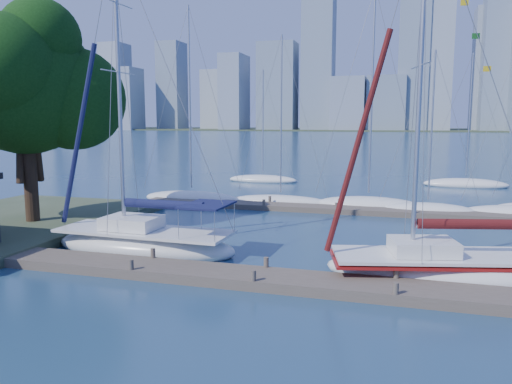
# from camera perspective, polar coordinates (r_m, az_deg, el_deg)

# --- Properties ---
(ground) EXTENTS (700.00, 700.00, 0.00)m
(ground) POSITION_cam_1_polar(r_m,az_deg,el_deg) (19.41, 0.47, -10.44)
(ground) COLOR navy
(ground) RESTS_ON ground
(near_dock) EXTENTS (26.00, 2.00, 0.40)m
(near_dock) POSITION_cam_1_polar(r_m,az_deg,el_deg) (19.34, 0.47, -9.88)
(near_dock) COLOR #50473B
(near_dock) RESTS_ON ground
(far_dock) EXTENTS (30.00, 1.80, 0.36)m
(far_dock) POSITION_cam_1_polar(r_m,az_deg,el_deg) (34.37, 10.97, -2.06)
(far_dock) COLOR #50473B
(far_dock) RESTS_ON ground
(far_shore) EXTENTS (800.00, 100.00, 1.50)m
(far_shore) POSITION_cam_1_polar(r_m,az_deg,el_deg) (337.80, 15.45, 6.82)
(far_shore) COLOR #38472D
(far_shore) RESTS_ON ground
(tree) EXTENTS (10.03, 9.11, 12.62)m
(tree) POSITION_cam_1_polar(r_m,az_deg,el_deg) (30.88, -24.92, 11.37)
(tree) COLOR black
(tree) RESTS_ON ground
(sailboat_navy) EXTENTS (9.20, 3.28, 15.04)m
(sailboat_navy) POSITION_cam_1_polar(r_m,az_deg,el_deg) (24.21, -12.69, -4.09)
(sailboat_navy) COLOR white
(sailboat_navy) RESTS_ON ground
(sailboat_maroon) EXTENTS (9.10, 4.81, 14.73)m
(sailboat_maroon) POSITION_cam_1_polar(r_m,az_deg,el_deg) (20.83, 20.08, -6.37)
(sailboat_maroon) COLOR white
(sailboat_maroon) RESTS_ON ground
(bg_boat_0) EXTENTS (7.96, 3.17, 14.97)m
(bg_boat_0) POSITION_cam_1_polar(r_m,az_deg,el_deg) (38.88, -7.36, -0.63)
(bg_boat_0) COLOR white
(bg_boat_0) RESTS_ON ground
(bg_boat_1) EXTENTS (7.90, 4.19, 12.60)m
(bg_boat_1) POSITION_cam_1_polar(r_m,az_deg,el_deg) (37.26, 2.84, -1.04)
(bg_boat_1) COLOR white
(bg_boat_1) RESTS_ON ground
(bg_boat_2) EXTENTS (7.61, 2.87, 15.50)m
(bg_boat_2) POSITION_cam_1_polar(r_m,az_deg,el_deg) (36.26, 12.72, -1.36)
(bg_boat_2) COLOR white
(bg_boat_2) RESTS_ON ground
(bg_boat_3) EXTENTS (6.36, 2.18, 11.04)m
(bg_boat_3) POSITION_cam_1_polar(r_m,az_deg,el_deg) (35.44, 19.03, -1.95)
(bg_boat_3) COLOR white
(bg_boat_3) RESTS_ON ground
(bg_boat_6) EXTENTS (7.43, 4.24, 11.55)m
(bg_boat_6) POSITION_cam_1_polar(r_m,az_deg,el_deg) (50.86, 0.79, 1.45)
(bg_boat_6) COLOR white
(bg_boat_6) RESTS_ON ground
(bg_boat_7) EXTENTS (7.92, 3.73, 12.69)m
(bg_boat_7) POSITION_cam_1_polar(r_m,az_deg,el_deg) (50.98, 22.83, 0.85)
(bg_boat_7) COLOR white
(bg_boat_7) RESTS_ON ground
(skyline) EXTENTS (502.61, 51.31, 119.56)m
(skyline) POSITION_cam_1_polar(r_m,az_deg,el_deg) (310.04, 20.67, 13.04)
(skyline) COLOR slate
(skyline) RESTS_ON ground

